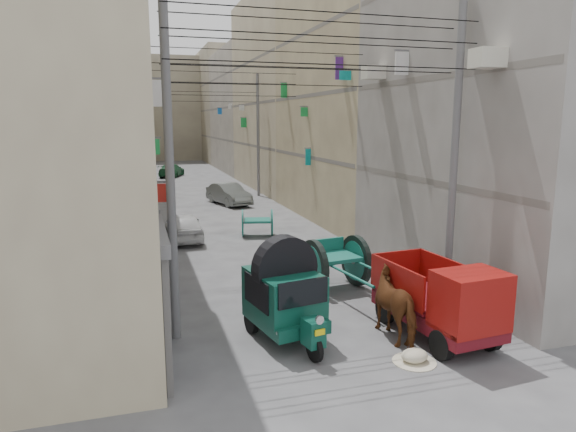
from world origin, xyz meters
name	(u,v)px	position (x,y,z in m)	size (l,w,h in m)	color
building_row_left	(77,100)	(-8.00, 34.13, 6.46)	(8.00, 62.00, 14.00)	#BEB390
building_row_right	(294,102)	(8.00, 34.13, 6.46)	(8.00, 62.00, 14.00)	#9C9792
end_cap_building	(166,109)	(0.00, 66.00, 6.50)	(22.00, 10.00, 13.00)	tan
shutters_left	(153,236)	(-3.92, 10.38, 1.49)	(0.18, 14.40, 2.88)	#525257
signboards	(219,151)	(-0.01, 21.66, 3.43)	(8.22, 40.52, 5.67)	white
ac_units	(428,31)	(3.65, 7.67, 7.43)	(0.70, 6.55, 3.35)	beige
utility_poles	(236,143)	(0.00, 17.00, 4.00)	(7.40, 22.20, 8.00)	slate
overhead_cables	(248,73)	(0.00, 14.40, 6.77)	(7.40, 22.52, 1.12)	black
auto_rickshaw	(285,293)	(-1.19, 5.24, 1.09)	(1.84, 2.72, 1.85)	black
tonga_cart	(336,262)	(1.28, 8.28, 0.81)	(1.82, 3.60, 1.56)	black
mini_truck	(446,305)	(2.23, 4.00, 0.89)	(1.75, 3.42, 1.86)	black
second_cart	(257,222)	(0.67, 15.93, 0.63)	(1.56, 1.45, 1.18)	#166053
feed_sack	(415,356)	(1.06, 3.30, 0.14)	(0.57, 0.46, 0.29)	beige
horse	(399,303)	(1.37, 4.56, 0.82)	(0.88, 1.94, 1.64)	brown
distant_car_white	(184,227)	(-2.49, 16.03, 0.59)	(1.38, 3.44, 1.17)	silver
distant_car_grey	(229,194)	(1.00, 24.88, 0.64)	(1.35, 3.87, 1.27)	#585D5B
distant_car_green	(171,170)	(-1.18, 42.18, 0.57)	(1.61, 3.95, 1.15)	#1F5C35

